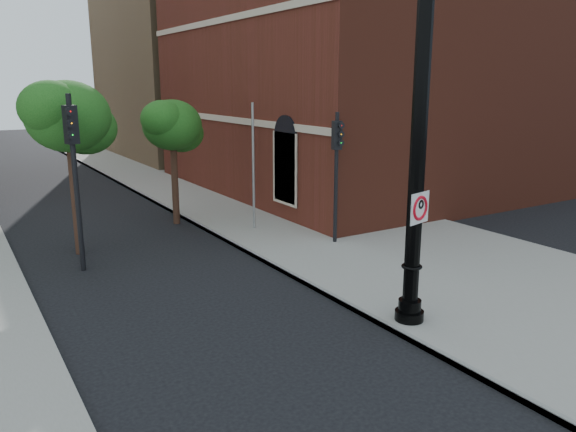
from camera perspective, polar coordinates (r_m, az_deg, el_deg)
ground at (r=10.85m, az=2.19°, el=-14.08°), size 120.00×120.00×0.00m
sidewalk_right at (r=21.85m, az=0.69°, el=0.33°), size 8.00×60.00×0.12m
curb_edge at (r=20.07m, az=-8.88°, el=-0.99°), size 0.10×60.00×0.14m
brick_wall_building at (r=30.69m, az=13.04°, el=15.42°), size 22.30×16.30×12.50m
bg_building_tan_b at (r=43.63m, az=-2.35°, el=16.02°), size 22.00×14.00×14.00m
lamppost at (r=11.45m, az=12.97°, el=4.62°), size 0.61×0.61×7.20m
no_parking_sign at (r=11.43m, az=13.24°, el=0.83°), size 0.62×0.18×0.63m
traffic_signal_left at (r=15.73m, az=-20.97°, el=5.91°), size 0.36×0.41×4.74m
traffic_signal_right at (r=17.22m, az=4.97°, el=5.99°), size 0.31×0.36×4.15m
utility_pole at (r=18.99m, az=-3.54°, el=4.84°), size 0.09×0.09×4.37m
street_tree_a at (r=17.38m, az=-21.36°, el=9.22°), size 2.82×2.55×5.08m
street_tree_c at (r=20.36m, az=-11.63°, el=8.88°), size 2.46×2.23×4.44m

